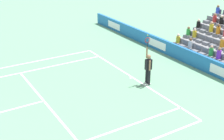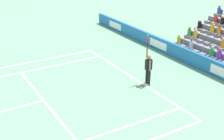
# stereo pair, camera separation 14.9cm
# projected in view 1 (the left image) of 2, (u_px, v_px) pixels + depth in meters

# --- Properties ---
(line_baseline) EXTENTS (10.97, 0.10, 0.01)m
(line_baseline) POSITION_uv_depth(u_px,v_px,m) (133.00, 77.00, 18.54)
(line_baseline) COLOR white
(line_baseline) RESTS_ON ground
(line_service) EXTENTS (8.23, 0.10, 0.01)m
(line_service) POSITION_uv_depth(u_px,v_px,m) (44.00, 101.00, 15.92)
(line_service) COLOR white
(line_service) RESTS_ON ground
(line_singles_sideline_left) EXTENTS (0.10, 11.89, 0.01)m
(line_singles_sideline_left) POSITION_uv_depth(u_px,v_px,m) (13.00, 74.00, 18.93)
(line_singles_sideline_left) COLOR white
(line_singles_sideline_left) RESTS_ON ground
(line_doubles_sideline_left) EXTENTS (0.10, 11.89, 0.01)m
(line_doubles_sideline_left) POSITION_uv_depth(u_px,v_px,m) (7.00, 67.00, 20.01)
(line_doubles_sideline_left) COLOR white
(line_doubles_sideline_left) RESTS_ON ground
(line_centre_mark) EXTENTS (0.10, 0.20, 0.01)m
(line_centre_mark) POSITION_uv_depth(u_px,v_px,m) (131.00, 78.00, 18.49)
(line_centre_mark) COLOR white
(line_centre_mark) RESTS_ON ground
(sponsor_barrier) EXTENTS (23.93, 0.22, 0.96)m
(sponsor_barrier) POSITION_uv_depth(u_px,v_px,m) (187.00, 56.00, 20.42)
(sponsor_barrier) COLOR #1E66AD
(sponsor_barrier) RESTS_ON ground
(tennis_player) EXTENTS (0.52, 0.38, 2.85)m
(tennis_player) POSITION_uv_depth(u_px,v_px,m) (148.00, 68.00, 17.35)
(tennis_player) COLOR black
(tennis_player) RESTS_ON ground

